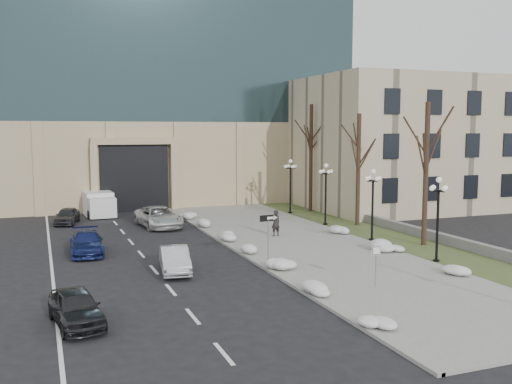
% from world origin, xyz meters
% --- Properties ---
extents(ground, '(160.00, 160.00, 0.00)m').
position_xyz_m(ground, '(0.00, 0.00, 0.00)').
color(ground, black).
rests_on(ground, ground).
extents(sidewalk, '(9.00, 40.00, 0.12)m').
position_xyz_m(sidewalk, '(3.50, 14.00, 0.06)').
color(sidewalk, gray).
rests_on(sidewalk, ground).
extents(curb, '(0.30, 40.00, 0.14)m').
position_xyz_m(curb, '(-1.00, 14.00, 0.07)').
color(curb, gray).
rests_on(curb, ground).
extents(grass_strip, '(4.00, 40.00, 0.10)m').
position_xyz_m(grass_strip, '(10.00, 14.00, 0.05)').
color(grass_strip, '#364723').
rests_on(grass_strip, ground).
extents(stone_wall, '(0.50, 30.00, 0.70)m').
position_xyz_m(stone_wall, '(12.00, 16.00, 0.35)').
color(stone_wall, gray).
rests_on(stone_wall, ground).
extents(office_tower, '(40.00, 24.70, 36.00)m').
position_xyz_m(office_tower, '(-2.01, 43.58, 18.49)').
color(office_tower, tan).
rests_on(office_tower, ground).
extents(classical_building, '(22.00, 18.12, 12.00)m').
position_xyz_m(classical_building, '(22.00, 27.98, 6.00)').
color(classical_building, tan).
rests_on(classical_building, ground).
extents(car_a, '(2.16, 4.18, 1.36)m').
position_xyz_m(car_a, '(-10.83, 2.62, 0.68)').
color(car_a, black).
rests_on(car_a, ground).
extents(car_b, '(1.93, 4.14, 1.31)m').
position_xyz_m(car_b, '(-5.59, 9.10, 0.66)').
color(car_b, '#B9BDC1').
rests_on(car_b, ground).
extents(car_c, '(2.05, 4.64, 1.33)m').
position_xyz_m(car_c, '(-9.47, 15.29, 0.66)').
color(car_c, navy).
rests_on(car_c, ground).
extents(car_d, '(3.11, 5.77, 1.54)m').
position_xyz_m(car_d, '(-3.67, 23.00, 0.77)').
color(car_d, silver).
rests_on(car_d, ground).
extents(car_e, '(2.38, 4.00, 1.28)m').
position_xyz_m(car_e, '(-10.03, 26.96, 0.64)').
color(car_e, '#333438').
rests_on(car_e, ground).
extents(pedestrian, '(0.70, 0.51, 1.78)m').
position_xyz_m(pedestrian, '(2.91, 15.97, 1.01)').
color(pedestrian, black).
rests_on(pedestrian, sidewalk).
extents(box_truck, '(2.58, 6.51, 2.03)m').
position_xyz_m(box_truck, '(-7.34, 31.25, 0.98)').
color(box_truck, silver).
rests_on(box_truck, ground).
extents(one_way_sign, '(1.05, 0.30, 2.80)m').
position_xyz_m(one_way_sign, '(-0.47, 8.55, 2.31)').
color(one_way_sign, slate).
rests_on(one_way_sign, ground).
extents(keep_sign, '(0.43, 0.10, 2.02)m').
position_xyz_m(keep_sign, '(2.34, 2.77, 1.49)').
color(keep_sign, slate).
rests_on(keep_sign, ground).
extents(snow_clump_a, '(1.10, 1.60, 0.36)m').
position_xyz_m(snow_clump_a, '(-0.58, -2.19, 0.30)').
color(snow_clump_a, silver).
rests_on(snow_clump_a, sidewalk).
extents(snow_clump_b, '(1.10, 1.60, 0.36)m').
position_xyz_m(snow_clump_b, '(-0.71, 2.78, 0.30)').
color(snow_clump_b, silver).
rests_on(snow_clump_b, sidewalk).
extents(snow_clump_c, '(1.10, 1.60, 0.36)m').
position_xyz_m(snow_clump_c, '(-0.52, 7.39, 0.30)').
color(snow_clump_c, silver).
rests_on(snow_clump_c, sidewalk).
extents(snow_clump_d, '(1.10, 1.60, 0.36)m').
position_xyz_m(snow_clump_d, '(-0.71, 11.61, 0.30)').
color(snow_clump_d, silver).
rests_on(snow_clump_d, sidewalk).
extents(snow_clump_e, '(1.10, 1.60, 0.36)m').
position_xyz_m(snow_clump_e, '(-0.80, 15.63, 0.30)').
color(snow_clump_e, silver).
rests_on(snow_clump_e, sidewalk).
extents(snow_clump_f, '(1.10, 1.60, 0.36)m').
position_xyz_m(snow_clump_f, '(-0.47, 20.83, 0.30)').
color(snow_clump_f, silver).
rests_on(snow_clump_f, sidewalk).
extents(snow_clump_g, '(1.10, 1.60, 0.36)m').
position_xyz_m(snow_clump_g, '(-0.69, 25.33, 0.30)').
color(snow_clump_g, silver).
rests_on(snow_clump_g, sidewalk).
extents(snow_clump_h, '(1.10, 1.60, 0.36)m').
position_xyz_m(snow_clump_h, '(7.31, 3.15, 0.30)').
color(snow_clump_h, silver).
rests_on(snow_clump_h, sidewalk).
extents(snow_clump_i, '(1.10, 1.60, 0.36)m').
position_xyz_m(snow_clump_i, '(7.35, 9.05, 0.30)').
color(snow_clump_i, silver).
rests_on(snow_clump_i, sidewalk).
extents(snow_clump_j, '(1.10, 1.60, 0.36)m').
position_xyz_m(snow_clump_j, '(7.49, 15.21, 0.30)').
color(snow_clump_j, silver).
rests_on(snow_clump_j, sidewalk).
extents(lamppost_a, '(1.18, 1.18, 4.76)m').
position_xyz_m(lamppost_a, '(8.30, 6.00, 3.07)').
color(lamppost_a, black).
rests_on(lamppost_a, ground).
extents(lamppost_b, '(1.18, 1.18, 4.76)m').
position_xyz_m(lamppost_b, '(8.30, 12.50, 3.07)').
color(lamppost_b, black).
rests_on(lamppost_b, ground).
extents(lamppost_c, '(1.18, 1.18, 4.76)m').
position_xyz_m(lamppost_c, '(8.30, 19.00, 3.07)').
color(lamppost_c, black).
rests_on(lamppost_c, ground).
extents(lamppost_d, '(1.18, 1.18, 4.76)m').
position_xyz_m(lamppost_d, '(8.30, 25.50, 3.07)').
color(lamppost_d, black).
rests_on(lamppost_d, ground).
extents(tree_near, '(3.20, 3.20, 9.00)m').
position_xyz_m(tree_near, '(10.50, 10.00, 5.83)').
color(tree_near, black).
rests_on(tree_near, ground).
extents(tree_mid, '(3.20, 3.20, 8.50)m').
position_xyz_m(tree_mid, '(10.50, 18.00, 5.50)').
color(tree_mid, black).
rests_on(tree_mid, ground).
extents(tree_far, '(3.20, 3.20, 9.50)m').
position_xyz_m(tree_far, '(10.50, 26.00, 6.15)').
color(tree_far, black).
rests_on(tree_far, ground).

